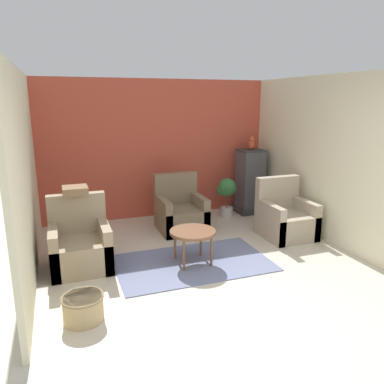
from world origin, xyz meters
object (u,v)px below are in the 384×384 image
birdcage (250,182)px  coffee_table (193,234)px  parrot (251,143)px  armchair_right (285,219)px  potted_plant (227,192)px  armchair_middle (180,213)px  armchair_left (80,246)px  wicker_basket (83,307)px

birdcage → coffee_table: bearing=-134.7°
coffee_table → parrot: 2.90m
armchair_right → potted_plant: armchair_right is taller
armchair_middle → potted_plant: size_ratio=1.26×
armchair_middle → parrot: 2.05m
armchair_left → armchair_middle: 1.99m
coffee_table → wicker_basket: coffee_table is taller
armchair_left → potted_plant: (2.81, 1.38, 0.20)m
armchair_left → armchair_middle: same height
birdcage → parrot: bearing=90.0°
coffee_table → armchair_right: armchair_right is taller
coffee_table → potted_plant: (1.35, 1.78, 0.07)m
armchair_left → birdcage: (3.38, 1.54, 0.31)m
coffee_table → armchair_middle: bearing=78.7°
birdcage → parrot: size_ratio=4.80×
coffee_table → potted_plant: 2.24m
birdcage → parrot: (0.00, 0.00, 0.77)m
coffee_table → armchair_middle: (0.28, 1.38, -0.13)m
coffee_table → potted_plant: size_ratio=0.83×
armchair_left → armchair_middle: bearing=29.3°
armchair_right → birdcage: (0.12, 1.46, 0.31)m
birdcage → parrot: parrot is taller
coffee_table → birdcage: birdcage is taller
birdcage → wicker_basket: 4.51m
armchair_right → parrot: size_ratio=3.65×
armchair_middle → parrot: bearing=18.9°
armchair_right → parrot: (0.12, 1.46, 1.08)m
coffee_table → armchair_middle: 1.41m
parrot → armchair_middle: bearing=-161.1°
armchair_middle → armchair_left: bearing=-150.7°
armchair_middle → potted_plant: armchair_middle is taller
armchair_left → coffee_table: bearing=-15.5°
armchair_middle → potted_plant: 1.16m
coffee_table → armchair_right: 1.87m
coffee_table → armchair_left: (-1.46, 0.41, -0.13)m
armchair_middle → parrot: parrot is taller
armchair_right → wicker_basket: armchair_right is taller
wicker_basket → parrot: bearing=39.7°
armchair_left → birdcage: birdcage is taller
armchair_middle → potted_plant: (1.07, 0.40, 0.20)m
coffee_table → wicker_basket: size_ratio=1.48×
wicker_basket → armchair_left: bearing=87.1°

